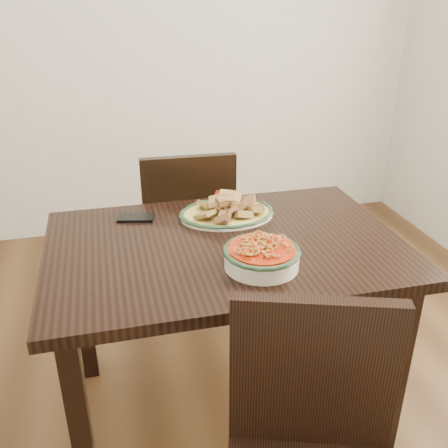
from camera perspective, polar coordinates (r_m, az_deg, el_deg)
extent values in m
plane|color=#3E2613|center=(2.19, -0.64, -19.31)|extent=(3.50, 3.50, 0.00)
cube|color=beige|center=(3.30, -8.23, 20.89)|extent=(3.50, 0.10, 2.60)
cube|color=black|center=(1.73, 0.16, -2.67)|extent=(1.22, 0.81, 0.04)
cube|color=black|center=(1.67, -16.10, -21.43)|extent=(0.06, 0.06, 0.71)
cube|color=black|center=(1.88, 19.10, -15.40)|extent=(0.06, 0.06, 0.71)
cube|color=black|center=(2.17, -15.86, -8.99)|extent=(0.06, 0.06, 0.71)
cube|color=black|center=(2.34, 10.87, -5.66)|extent=(0.06, 0.06, 0.71)
cube|color=black|center=(2.51, -4.38, -1.01)|extent=(0.44, 0.44, 0.04)
cube|color=black|center=(2.79, -1.22, -3.33)|extent=(0.04, 0.04, 0.41)
cube|color=black|center=(2.76, -8.20, -3.97)|extent=(0.04, 0.04, 0.41)
cube|color=black|center=(2.50, 0.19, -7.00)|extent=(0.04, 0.04, 0.41)
cube|color=black|center=(2.47, -7.65, -7.77)|extent=(0.04, 0.04, 0.41)
cube|color=black|center=(2.24, -3.95, 2.38)|extent=(0.42, 0.06, 0.44)
cube|color=black|center=(1.32, 10.17, -16.44)|extent=(0.41, 0.17, 0.44)
ellipsoid|color=#F2E4CC|center=(1.91, 0.32, 1.11)|extent=(0.36, 0.27, 0.02)
ellipsoid|color=gold|center=(1.91, 0.32, 1.27)|extent=(0.34, 0.26, 0.01)
torus|color=#19371E|center=(1.91, 0.32, 1.33)|extent=(0.28, 0.28, 0.01)
cylinder|color=white|center=(1.56, 4.31, -3.90)|extent=(0.23, 0.23, 0.06)
torus|color=#18361C|center=(1.55, 4.34, -3.06)|extent=(0.24, 0.24, 0.02)
cylinder|color=#9B2007|center=(1.55, 4.35, -2.90)|extent=(0.21, 0.21, 0.01)
cube|color=black|center=(1.92, -10.03, 0.72)|extent=(0.15, 0.10, 0.01)
cube|color=maroon|center=(2.09, 0.35, 3.21)|extent=(0.13, 0.12, 0.01)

